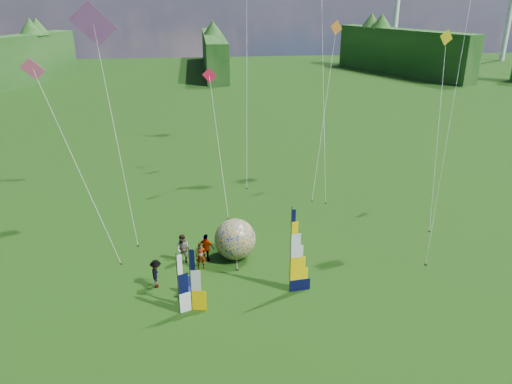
{
  "coord_description": "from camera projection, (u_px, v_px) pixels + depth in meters",
  "views": [
    {
      "loc": [
        -4.03,
        -21.33,
        15.85
      ],
      "look_at": [
        -1.0,
        4.0,
        5.5
      ],
      "focal_mm": 35.0,
      "sensor_mm": 36.0,
      "label": 1
    }
  ],
  "objects": [
    {
      "name": "spectator_c",
      "position": [
        156.0,
        274.0,
        28.39
      ],
      "size": [
        0.46,
        1.12,
        1.71
      ],
      "primitive_type": "imported",
      "rotation": [
        0.0,
        0.0,
        1.62
      ],
      "color": "#66594C",
      "rests_on": "ground"
    },
    {
      "name": "feather_banner_main",
      "position": [
        291.0,
        252.0,
        27.25
      ],
      "size": [
        1.38,
        0.25,
        5.1
      ],
      "primitive_type": null,
      "rotation": [
        0.0,
        0.0,
        0.11
      ],
      "color": "black",
      "rests_on": "ground"
    },
    {
      "name": "kite_parafoil",
      "position": [
        455.0,
        93.0,
        30.51
      ],
      "size": [
        8.54,
        10.84,
        19.95
      ],
      "primitive_type": null,
      "rotation": [
        0.0,
        0.0,
        0.12
      ],
      "color": "red",
      "rests_on": "ground"
    },
    {
      "name": "small_kite_green",
      "position": [
        247.0,
        69.0,
        44.44
      ],
      "size": [
        7.42,
        13.51,
        18.71
      ],
      "primitive_type": null,
      "rotation": [
        0.0,
        0.0,
        0.32
      ],
      "color": "green",
      "rests_on": "ground"
    },
    {
      "name": "small_kite_pink",
      "position": [
        76.0,
        158.0,
        30.73
      ],
      "size": [
        8.32,
        8.4,
        12.53
      ],
      "primitive_type": null,
      "rotation": [
        0.0,
        0.0,
        0.15
      ],
      "color": "#E3517D",
      "rests_on": "ground"
    },
    {
      "name": "spectator_a",
      "position": [
        201.0,
        256.0,
        30.27
      ],
      "size": [
        0.64,
        0.43,
        1.73
      ],
      "primitive_type": "imported",
      "rotation": [
        0.0,
        0.0,
        0.02
      ],
      "color": "#66594C",
      "rests_on": "ground"
    },
    {
      "name": "bol_inflatable",
      "position": [
        235.0,
        239.0,
        31.35
      ],
      "size": [
        3.06,
        3.06,
        2.62
      ],
      "primitive_type": "sphere",
      "rotation": [
        0.0,
        0.0,
        -0.18
      ],
      "color": "#001273",
      "rests_on": "ground"
    },
    {
      "name": "small_kite_orange",
      "position": [
        325.0,
        107.0,
        40.7
      ],
      "size": [
        7.94,
        9.64,
        13.97
      ],
      "primitive_type": null,
      "rotation": [
        0.0,
        0.0,
        0.42
      ],
      "color": "orange",
      "rests_on": "ground"
    },
    {
      "name": "spectator_b",
      "position": [
        183.0,
        249.0,
        30.93
      ],
      "size": [
        1.03,
        0.81,
        1.9
      ],
      "primitive_type": "imported",
      "rotation": [
        0.0,
        0.0,
        -0.45
      ],
      "color": "#66594C",
      "rests_on": "ground"
    },
    {
      "name": "side_banner_left",
      "position": [
        190.0,
        280.0,
        25.93
      ],
      "size": [
        1.02,
        0.29,
        3.67
      ],
      "primitive_type": null,
      "rotation": [
        0.0,
        0.0,
        -0.19
      ],
      "color": "#FFCA00",
      "rests_on": "ground"
    },
    {
      "name": "kite_rainbow_delta",
      "position": [
        113.0,
        115.0,
        33.31
      ],
      "size": [
        9.61,
        13.32,
        16.25
      ],
      "primitive_type": null,
      "rotation": [
        0.0,
        0.0,
        0.17
      ],
      "color": "red",
      "rests_on": "ground"
    },
    {
      "name": "side_banner_far",
      "position": [
        178.0,
        285.0,
        25.67
      ],
      "size": [
        0.99,
        0.48,
        3.5
      ],
      "primitive_type": null,
      "rotation": [
        0.0,
        0.0,
        0.38
      ],
      "color": "white",
      "rests_on": "ground"
    },
    {
      "name": "treeline_ring",
      "position": [
        286.0,
        250.0,
        24.53
      ],
      "size": [
        210.0,
        210.0,
        8.0
      ],
      "primitive_type": null,
      "color": "#375E27",
      "rests_on": "ground"
    },
    {
      "name": "spectator_d",
      "position": [
        206.0,
        248.0,
        31.12
      ],
      "size": [
        1.16,
        0.84,
        1.84
      ],
      "primitive_type": "imported",
      "rotation": [
        0.0,
        0.0,
        2.72
      ],
      "color": "#66594C",
      "rests_on": "ground"
    },
    {
      "name": "small_kite_yellow",
      "position": [
        439.0,
        125.0,
        36.23
      ],
      "size": [
        7.71,
        10.56,
        13.57
      ],
      "primitive_type": null,
      "rotation": [
        0.0,
        0.0,
        0.31
      ],
      "color": "yellow",
      "rests_on": "ground"
    },
    {
      "name": "ground",
      "position": [
        284.0,
        317.0,
        26.03
      ],
      "size": [
        220.0,
        220.0,
        0.0
      ],
      "primitive_type": "plane",
      "color": "#22480E",
      "rests_on": "ground"
    },
    {
      "name": "small_kite_red",
      "position": [
        218.0,
        137.0,
        38.83
      ],
      "size": [
        6.56,
        10.45,
        10.41
      ],
      "primitive_type": null,
      "rotation": [
        0.0,
        0.0,
        0.39
      ],
      "color": "#EF1542",
      "rests_on": "ground"
    },
    {
      "name": "kite_whale",
      "position": [
        323.0,
        53.0,
        41.09
      ],
      "size": [
        5.5,
        14.54,
        22.08
      ],
      "primitive_type": null,
      "rotation": [
        0.0,
        0.0,
        0.1
      ],
      "color": "black",
      "rests_on": "ground"
    },
    {
      "name": "camp_chair",
      "position": [
        187.0,
        288.0,
        27.57
      ],
      "size": [
        0.76,
        0.76,
        1.15
      ],
      "primitive_type": null,
      "rotation": [
        0.0,
        0.0,
        -0.16
      ],
      "color": "navy",
      "rests_on": "ground"
    }
  ]
}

